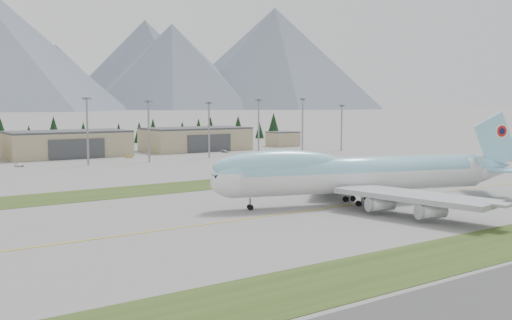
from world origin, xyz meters
TOP-DOWN VIEW (x-y plane):
  - ground at (0.00, 0.00)m, footprint 7000.00×7000.00m
  - grass_strip_near at (0.00, -38.00)m, footprint 400.00×14.00m
  - grass_strip_far at (0.00, 45.00)m, footprint 400.00×18.00m
  - taxiway_line_main at (0.00, 0.00)m, footprint 400.00×0.40m
  - boeing_747_freighter at (5.55, 0.33)m, footprint 75.82×62.86m
  - hangar_center at (-15.00, 149.90)m, footprint 48.00×26.60m
  - hangar_right at (45.00, 149.90)m, footprint 48.00×26.60m
  - control_shed at (95.00, 148.00)m, footprint 14.00×12.00m
  - floodlight_masts at (41.56, 111.40)m, footprint 121.78×7.56m
  - service_vehicle_a at (-40.23, 120.60)m, footprint 3.07×4.17m
  - service_vehicle_b at (3.98, 130.58)m, footprint 3.46×2.10m
  - service_vehicle_c at (49.54, 130.81)m, footprint 2.45×4.22m
  - conifer_belt at (-1.29, 211.85)m, footprint 274.13×15.67m

SIDE VIEW (x-z plane):
  - ground at x=0.00m, z-range 0.00..0.00m
  - grass_strip_near at x=0.00m, z-range -0.04..0.04m
  - grass_strip_far at x=0.00m, z-range -0.04..0.04m
  - taxiway_line_main at x=0.00m, z-range -0.01..0.01m
  - service_vehicle_a at x=-40.23m, z-range -0.66..0.66m
  - service_vehicle_b at x=3.98m, z-range -0.54..0.54m
  - service_vehicle_c at x=49.54m, z-range -0.57..0.57m
  - control_shed at x=95.00m, z-range 0.00..7.60m
  - hangar_center at x=-15.00m, z-range -0.01..10.79m
  - hangar_right at x=45.00m, z-range -0.01..10.79m
  - boeing_747_freighter at x=5.55m, z-range -3.41..16.61m
  - conifer_belt at x=-1.29m, z-range -1.25..15.47m
  - floodlight_masts at x=41.56m, z-range 4.02..28.40m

